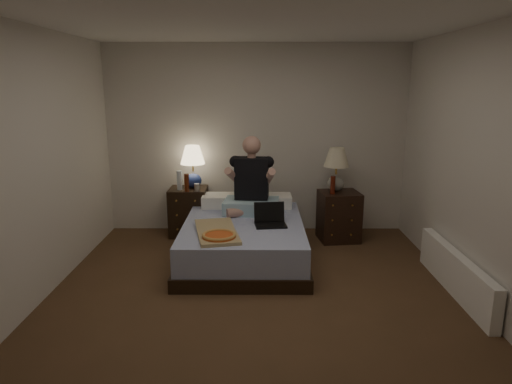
{
  "coord_description": "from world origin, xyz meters",
  "views": [
    {
      "loc": [
        0.01,
        -3.85,
        1.99
      ],
      "look_at": [
        0.0,
        0.9,
        0.85
      ],
      "focal_mm": 32.0,
      "sensor_mm": 36.0,
      "label": 1
    }
  ],
  "objects_px": {
    "pizza_box": "(219,236)",
    "laptop": "(271,216)",
    "nightstand_left": "(189,211)",
    "soda_can": "(197,187)",
    "person": "(251,175)",
    "water_bottle": "(180,180)",
    "nightstand_right": "(339,216)",
    "lamp_left": "(193,167)",
    "radiator": "(455,273)",
    "beer_bottle_right": "(333,185)",
    "bed": "(244,241)",
    "lamp_right": "(336,170)",
    "beer_bottle_left": "(187,183)"
  },
  "relations": [
    {
      "from": "pizza_box",
      "to": "laptop",
      "type": "bearing_deg",
      "value": 29.53
    },
    {
      "from": "nightstand_left",
      "to": "soda_can",
      "type": "relative_size",
      "value": 6.35
    },
    {
      "from": "person",
      "to": "water_bottle",
      "type": "bearing_deg",
      "value": 161.38
    },
    {
      "from": "nightstand_right",
      "to": "pizza_box",
      "type": "relative_size",
      "value": 0.84
    },
    {
      "from": "lamp_left",
      "to": "nightstand_left",
      "type": "bearing_deg",
      "value": -144.38
    },
    {
      "from": "soda_can",
      "to": "laptop",
      "type": "xyz_separation_m",
      "value": [
        0.92,
        -0.87,
        -0.12
      ]
    },
    {
      "from": "radiator",
      "to": "beer_bottle_right",
      "type": "bearing_deg",
      "value": 123.92
    },
    {
      "from": "nightstand_left",
      "to": "beer_bottle_right",
      "type": "height_order",
      "value": "beer_bottle_right"
    },
    {
      "from": "lamp_left",
      "to": "pizza_box",
      "type": "relative_size",
      "value": 0.74
    },
    {
      "from": "bed",
      "to": "nightstand_right",
      "type": "distance_m",
      "value": 1.39
    },
    {
      "from": "person",
      "to": "radiator",
      "type": "relative_size",
      "value": 0.58
    },
    {
      "from": "bed",
      "to": "lamp_right",
      "type": "xyz_separation_m",
      "value": [
        1.16,
        0.74,
        0.69
      ]
    },
    {
      "from": "bed",
      "to": "water_bottle",
      "type": "distance_m",
      "value": 1.29
    },
    {
      "from": "pizza_box",
      "to": "person",
      "type": "bearing_deg",
      "value": 60.86
    },
    {
      "from": "lamp_right",
      "to": "water_bottle",
      "type": "height_order",
      "value": "lamp_right"
    },
    {
      "from": "beer_bottle_left",
      "to": "beer_bottle_right",
      "type": "distance_m",
      "value": 1.85
    },
    {
      "from": "nightstand_left",
      "to": "lamp_left",
      "type": "relative_size",
      "value": 1.13
    },
    {
      "from": "nightstand_right",
      "to": "water_bottle",
      "type": "bearing_deg",
      "value": 169.27
    },
    {
      "from": "lamp_right",
      "to": "soda_can",
      "type": "height_order",
      "value": "lamp_right"
    },
    {
      "from": "nightstand_left",
      "to": "beer_bottle_right",
      "type": "relative_size",
      "value": 2.76
    },
    {
      "from": "beer_bottle_right",
      "to": "nightstand_right",
      "type": "bearing_deg",
      "value": 41.2
    },
    {
      "from": "nightstand_right",
      "to": "lamp_left",
      "type": "xyz_separation_m",
      "value": [
        -1.9,
        0.26,
        0.6
      ]
    },
    {
      "from": "nightstand_left",
      "to": "nightstand_right",
      "type": "bearing_deg",
      "value": -5.98
    },
    {
      "from": "beer_bottle_right",
      "to": "lamp_right",
      "type": "bearing_deg",
      "value": 68.7
    },
    {
      "from": "lamp_right",
      "to": "nightstand_left",
      "type": "bearing_deg",
      "value": 175.47
    },
    {
      "from": "pizza_box",
      "to": "radiator",
      "type": "relative_size",
      "value": 0.47
    },
    {
      "from": "water_bottle",
      "to": "person",
      "type": "bearing_deg",
      "value": -24.03
    },
    {
      "from": "beer_bottle_left",
      "to": "person",
      "type": "distance_m",
      "value": 0.91
    },
    {
      "from": "nightstand_right",
      "to": "lamp_right",
      "type": "distance_m",
      "value": 0.6
    },
    {
      "from": "laptop",
      "to": "pizza_box",
      "type": "bearing_deg",
      "value": -145.11
    },
    {
      "from": "beer_bottle_left",
      "to": "person",
      "type": "relative_size",
      "value": 0.25
    },
    {
      "from": "laptop",
      "to": "lamp_right",
      "type": "bearing_deg",
      "value": 39.32
    },
    {
      "from": "lamp_right",
      "to": "pizza_box",
      "type": "distance_m",
      "value": 1.99
    },
    {
      "from": "laptop",
      "to": "person",
      "type": "bearing_deg",
      "value": 105.69
    },
    {
      "from": "lamp_right",
      "to": "radiator",
      "type": "bearing_deg",
      "value": -60.35
    },
    {
      "from": "beer_bottle_right",
      "to": "person",
      "type": "distance_m",
      "value": 1.05
    },
    {
      "from": "lamp_right",
      "to": "radiator",
      "type": "xyz_separation_m",
      "value": [
        0.91,
        -1.6,
        -0.72
      ]
    },
    {
      "from": "beer_bottle_left",
      "to": "pizza_box",
      "type": "height_order",
      "value": "beer_bottle_left"
    },
    {
      "from": "bed",
      "to": "nightstand_right",
      "type": "xyz_separation_m",
      "value": [
        1.21,
        0.68,
        0.09
      ]
    },
    {
      "from": "nightstand_left",
      "to": "lamp_left",
      "type": "height_order",
      "value": "lamp_left"
    },
    {
      "from": "nightstand_left",
      "to": "laptop",
      "type": "xyz_separation_m",
      "value": [
        1.06,
        -1.04,
        0.25
      ]
    },
    {
      "from": "lamp_right",
      "to": "person",
      "type": "height_order",
      "value": "person"
    },
    {
      "from": "beer_bottle_right",
      "to": "bed",
      "type": "bearing_deg",
      "value": -152.16
    },
    {
      "from": "lamp_left",
      "to": "laptop",
      "type": "xyz_separation_m",
      "value": [
        1.0,
        -1.08,
        -0.35
      ]
    },
    {
      "from": "nightstand_left",
      "to": "nightstand_right",
      "type": "distance_m",
      "value": 1.98
    },
    {
      "from": "lamp_right",
      "to": "lamp_left",
      "type": "bearing_deg",
      "value": 173.82
    },
    {
      "from": "nightstand_right",
      "to": "pizza_box",
      "type": "bearing_deg",
      "value": -145.03
    },
    {
      "from": "lamp_right",
      "to": "beer_bottle_right",
      "type": "xyz_separation_m",
      "value": [
        -0.06,
        -0.16,
        -0.17
      ]
    },
    {
      "from": "nightstand_right",
      "to": "radiator",
      "type": "height_order",
      "value": "nightstand_right"
    },
    {
      "from": "lamp_right",
      "to": "soda_can",
      "type": "xyz_separation_m",
      "value": [
        -1.78,
        -0.01,
        -0.23
      ]
    }
  ]
}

